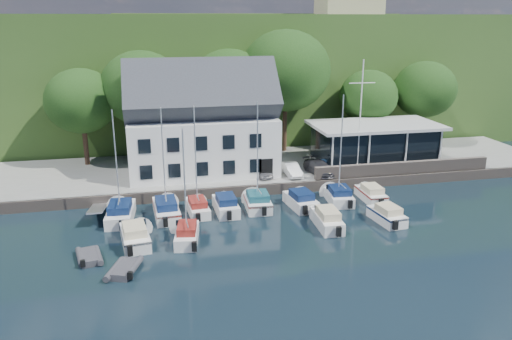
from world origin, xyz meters
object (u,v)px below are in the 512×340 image
object	(u,v)px
harbor_building	(202,128)
boat_r1_7	(371,192)
car_blue	(329,165)
boat_r2_0	(135,234)
boat_r1_6	(341,154)
flagpole	(360,117)
boat_r1_0	(116,163)
boat_r2_1	(185,185)
boat_r1_3	(226,203)
boat_r1_5	(301,199)
boat_r2_3	(327,217)
club_pavilion	(374,143)
boat_r1_2	(196,166)
dinghy_0	(89,256)
boat_r1_1	(164,161)
boat_r2_4	(387,213)
dinghy_1	(124,268)
car_dgrey	(319,167)
car_silver	(262,171)
car_white	(291,169)
boat_r1_4	(257,157)

from	to	relation	value
harbor_building	boat_r1_7	size ratio (longest dim) A/B	2.63
car_blue	boat_r2_0	bearing A→B (deg)	-159.06
boat_r1_6	flagpole	bearing A→B (deg)	58.98
boat_r1_0	boat_r2_1	world-z (taller)	boat_r1_0
harbor_building	boat_r1_3	distance (m)	10.10
boat_r1_5	boat_r2_3	bearing A→B (deg)	-87.17
club_pavilion	boat_r2_0	xyz separation A→B (m)	(-24.43, -13.19, -2.27)
boat_r1_2	boat_r2_3	size ratio (longest dim) A/B	1.36
dinghy_0	boat_r2_0	bearing A→B (deg)	20.49
boat_r1_1	boat_r1_3	size ratio (longest dim) A/B	1.62
boat_r1_0	boat_r1_3	size ratio (longest dim) A/B	1.63
boat_r2_0	boat_r2_4	bearing A→B (deg)	-7.37
boat_r2_0	dinghy_1	xyz separation A→B (m)	(-0.63, -4.19, -0.45)
boat_r1_1	boat_r2_4	xyz separation A→B (m)	(17.15, -4.88, -3.99)
boat_r1_1	boat_r2_0	distance (m)	6.69
boat_r1_7	dinghy_1	xyz separation A→B (m)	(-21.10, -9.14, -0.36)
car_dgrey	boat_r1_3	xyz separation A→B (m)	(-10.10, -5.55, -0.87)
car_silver	car_white	size ratio (longest dim) A/B	0.88
car_white	car_dgrey	size ratio (longest dim) A/B	0.83
club_pavilion	boat_r2_4	distance (m)	14.29
club_pavilion	boat_r1_0	world-z (taller)	boat_r1_0
harbor_building	car_white	world-z (taller)	harbor_building
boat_r1_3	boat_r2_0	xyz separation A→B (m)	(-7.32, -4.74, 0.01)
boat_r2_0	harbor_building	bearing A→B (deg)	57.59
car_blue	dinghy_0	bearing A→B (deg)	-158.78
harbor_building	boat_r1_7	bearing A→B (deg)	-31.93
boat_r1_1	car_dgrey	bearing A→B (deg)	16.45
boat_r1_2	boat_r1_5	world-z (taller)	boat_r1_2
boat_r1_6	boat_r1_7	size ratio (longest dim) A/B	1.61
boat_r1_1	boat_r1_5	xyz separation A→B (m)	(11.38, -0.31, -3.96)
car_dgrey	dinghy_0	distance (m)	23.83
harbor_building	boat_r2_3	world-z (taller)	harbor_building
harbor_building	boat_r1_0	world-z (taller)	harbor_building
car_silver	boat_r1_2	size ratio (longest dim) A/B	0.39
harbor_building	boat_r2_4	xyz separation A→B (m)	(13.13, -13.73, -4.62)
car_silver	harbor_building	bearing A→B (deg)	140.01
club_pavilion	boat_r1_0	bearing A→B (deg)	-161.95
boat_r1_1	boat_r1_4	size ratio (longest dim) A/B	1.02
car_dgrey	boat_r2_4	world-z (taller)	car_dgrey
harbor_building	car_silver	world-z (taller)	harbor_building
flagpole	boat_r1_7	size ratio (longest dim) A/B	1.99
car_silver	boat_r1_5	xyz separation A→B (m)	(2.05, -6.14, -0.79)
harbor_building	dinghy_1	size ratio (longest dim) A/B	5.03
boat_r1_2	boat_r1_1	bearing A→B (deg)	178.57
boat_r1_1	boat_r1_4	distance (m)	7.68
car_white	boat_r1_0	size ratio (longest dim) A/B	0.38
flagpole	boat_r1_5	distance (m)	11.03
car_dgrey	boat_r2_3	xyz separation A→B (m)	(-2.88, -10.22, -0.87)
car_silver	boat_r1_1	bearing A→B (deg)	-158.36
harbor_building	dinghy_0	size ratio (longest dim) A/B	5.29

